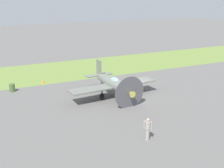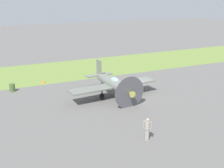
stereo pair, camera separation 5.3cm
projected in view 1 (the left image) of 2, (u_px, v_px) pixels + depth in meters
ground_plane at (130, 94)px, 29.41m from camera, size 160.00×160.00×0.00m
grass_verge at (90, 67)px, 40.23m from camera, size 120.00×11.00×0.01m
airplane_lead at (113, 83)px, 28.25m from camera, size 9.63×7.62×3.43m
ground_crew_chief at (148, 129)px, 19.77m from camera, size 0.48×0.48×1.73m
fuel_drum at (12, 88)px, 29.99m from camera, size 0.60×0.60×0.90m
runway_marker_cone at (43, 82)px, 32.89m from camera, size 0.36×0.36×0.44m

